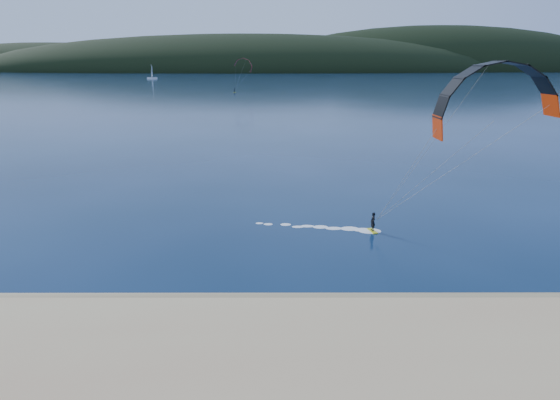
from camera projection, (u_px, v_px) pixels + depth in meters
name	position (u px, v px, depth m)	size (l,w,h in m)	color
ground	(246.00, 348.00, 23.86)	(1800.00, 1800.00, 0.00)	#061A32
wet_sand	(251.00, 303.00, 28.15)	(220.00, 2.50, 0.10)	olive
headland	(279.00, 71.00, 737.59)	(1200.00, 310.00, 140.00)	black
kitesurfer_near	(487.00, 125.00, 31.52)	(21.35, 9.29, 13.70)	#C7C817
kitesurfer_far	(243.00, 68.00, 212.95)	(10.16, 7.96, 15.07)	#C7C817
sailboat	(152.00, 78.00, 400.44)	(8.79, 5.62, 12.43)	white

